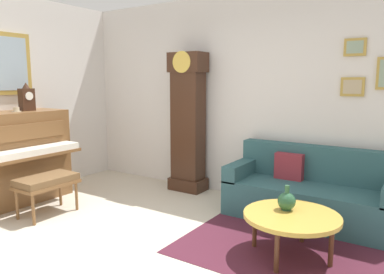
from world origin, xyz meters
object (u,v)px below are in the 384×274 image
grandfather_clock (188,126)px  couch (310,193)px  piano (12,158)px  piano_bench (47,182)px  coffee_table (292,217)px  mantel_clock (27,98)px  green_jug (287,201)px  teacup (16,110)px

grandfather_clock → couch: 1.98m
piano → piano_bench: piano is taller
grandfather_clock → coffee_table: grandfather_clock is taller
mantel_clock → green_jug: bearing=5.9°
couch → green_jug: bearing=-87.6°
couch → grandfather_clock: bearing=174.5°
piano → green_jug: (3.50, 0.63, -0.12)m
piano → green_jug: size_ratio=6.00×
teacup → green_jug: 3.59m
coffee_table → mantel_clock: bearing=-175.5°
teacup → piano_bench: bearing=-9.0°
grandfather_clock → couch: grandfather_clock is taller
piano → green_jug: piano is taller
piano → piano_bench: size_ratio=2.06×
piano_bench → mantel_clock: size_ratio=1.84×
grandfather_clock → green_jug: grandfather_clock is taller
coffee_table → teacup: 3.68m
mantel_clock → green_jug: mantel_clock is taller
piano_bench → green_jug: size_ratio=2.92×
mantel_clock → green_jug: 3.63m
coffee_table → teacup: teacup is taller
green_jug → grandfather_clock: bearing=148.8°
grandfather_clock → coffee_table: (1.98, -1.23, -0.59)m
grandfather_clock → coffee_table: size_ratio=2.31×
piano_bench → teacup: size_ratio=6.03×
couch → green_jug: size_ratio=7.92×
piano_bench → grandfather_clock: (0.85, 1.80, 0.56)m
grandfather_clock → mantel_clock: size_ratio=5.34×
teacup → green_jug: teacup is taller
coffee_table → mantel_clock: (-3.58, -0.28, 1.01)m
green_jug → couch: bearing=92.4°
grandfather_clock → teacup: bearing=-132.9°
grandfather_clock → green_jug: (1.90, -1.15, -0.47)m
coffee_table → couch: bearing=96.5°
piano → green_jug: 3.56m
piano → piano_bench: bearing=-1.7°
couch → coffee_table: (0.12, -1.05, 0.07)m
grandfather_clock → couch: bearing=-5.5°
piano_bench → green_jug: (2.75, 0.65, 0.09)m
mantel_clock → green_jug: size_ratio=1.58×
coffee_table → grandfather_clock: bearing=148.2°
coffee_table → green_jug: (-0.08, 0.08, 0.12)m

